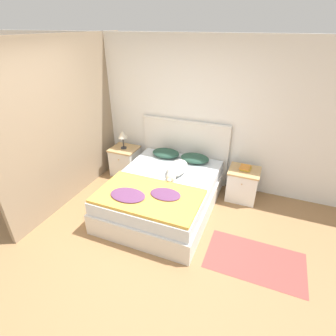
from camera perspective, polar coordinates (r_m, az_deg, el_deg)
The scene contains 14 objects.
ground_plane at distance 3.73m, azimuth -8.23°, elevation -17.18°, with size 16.00×16.00×0.00m, color #997047.
wall_back at distance 4.74m, azimuth 3.63°, elevation 11.85°, with size 9.00×0.06×2.55m.
wall_side_left at distance 4.60m, azimuth -19.92°, elevation 9.63°, with size 0.06×3.10×2.55m.
bed at distance 4.24m, azimuth -1.03°, elevation -5.62°, with size 1.55×2.00×0.53m.
headboard at distance 4.90m, azimuth 3.64°, elevation 4.08°, with size 1.63×0.06×1.17m.
nightstand_left at distance 5.26m, azimuth -9.32°, elevation 1.58°, with size 0.50×0.47×0.55m.
nightstand_right at distance 4.62m, azimuth 15.92°, elevation -3.40°, with size 0.50×0.47×0.55m.
pillow_left at distance 4.78m, azimuth -0.48°, elevation 3.28°, with size 0.50×0.36×0.12m.
pillow_right at distance 4.61m, azimuth 5.85°, elevation 2.14°, with size 0.50×0.36×0.12m.
quilt at distance 3.68m, azimuth -4.46°, elevation -6.06°, with size 1.46×0.87×0.08m.
dog at distance 4.21m, azimuth 1.95°, elevation -0.19°, with size 0.29×0.74×0.18m.
book_stack at distance 4.50m, azimuth 16.52°, elevation 0.02°, with size 0.19×0.21×0.05m.
table_lamp at distance 5.03m, azimuth -9.85°, elevation 7.04°, with size 0.18×0.18×0.35m.
rug at distance 3.74m, azimuth 18.38°, elevation -18.53°, with size 1.23×0.72×0.00m.
Camera 1 is at (1.43, -2.16, 2.67)m, focal length 28.00 mm.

